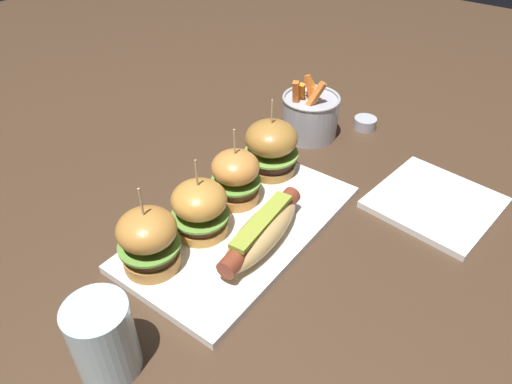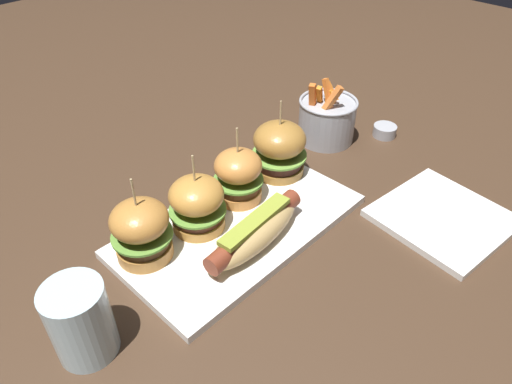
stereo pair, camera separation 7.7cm
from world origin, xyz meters
name	(u,v)px [view 1 (the left image)]	position (x,y,z in m)	size (l,w,h in m)	color
ground_plane	(242,230)	(0.00, 0.00, 0.00)	(3.00, 3.00, 0.00)	#422D1E
platter_main	(241,227)	(0.00, 0.00, 0.01)	(0.40, 0.22, 0.01)	white
hot_dog	(262,231)	(-0.02, -0.05, 0.04)	(0.20, 0.08, 0.05)	tan
slider_far_left	(148,240)	(-0.15, 0.05, 0.06)	(0.09, 0.09, 0.14)	#BB7C37
slider_center_left	(200,208)	(-0.05, 0.04, 0.06)	(0.09, 0.09, 0.14)	#C08539
slider_center_right	(236,177)	(0.05, 0.05, 0.06)	(0.09, 0.09, 0.14)	#CB823C
slider_far_right	(271,147)	(0.15, 0.05, 0.07)	(0.10, 0.10, 0.15)	#A67331
fries_bucket	(310,115)	(0.32, 0.07, 0.05)	(0.12, 0.12, 0.14)	#A8AAB2
sauce_ramekin	(365,123)	(0.42, -0.01, 0.01)	(0.05, 0.05, 0.02)	#A8AAB2
side_plate	(435,203)	(0.25, -0.23, 0.01)	(0.19, 0.19, 0.01)	white
water_glass	(103,339)	(-0.29, -0.02, 0.05)	(0.08, 0.08, 0.11)	silver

